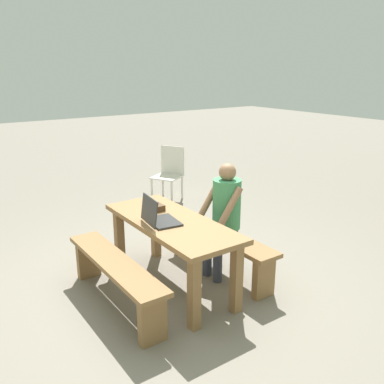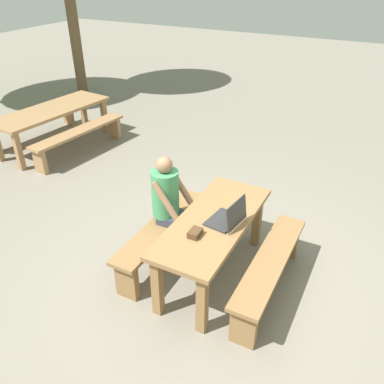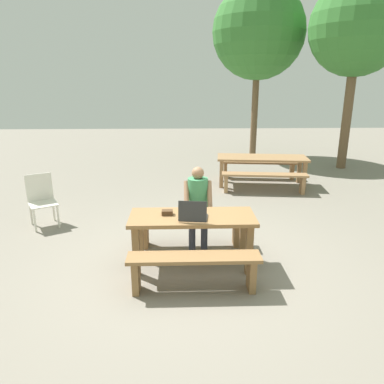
{
  "view_description": "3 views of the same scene",
  "coord_description": "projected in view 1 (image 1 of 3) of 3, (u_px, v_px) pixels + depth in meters",
  "views": [
    {
      "loc": [
        3.3,
        -2.05,
        2.2
      ],
      "look_at": [
        0.0,
        0.25,
        0.98
      ],
      "focal_mm": 38.9,
      "sensor_mm": 36.0,
      "label": 1
    },
    {
      "loc": [
        -3.03,
        -1.33,
        3.04
      ],
      "look_at": [
        0.0,
        0.25,
        0.98
      ],
      "focal_mm": 37.17,
      "sensor_mm": 36.0,
      "label": 2
    },
    {
      "loc": [
        -0.15,
        -4.5,
        2.44
      ],
      "look_at": [
        0.0,
        0.25,
        0.98
      ],
      "focal_mm": 33.93,
      "sensor_mm": 36.0,
      "label": 3
    }
  ],
  "objects": [
    {
      "name": "laptop",
      "position": [
        158.0,
        217.0,
        4.03
      ],
      "size": [
        0.39,
        0.34,
        0.28
      ],
      "rotation": [
        0.0,
        0.0,
        3.01
      ],
      "color": "#2D2D2D",
      "rests_on": "picnic_table_front"
    },
    {
      "name": "ground_plane",
      "position": [
        172.0,
        286.0,
        4.35
      ],
      "size": [
        30.0,
        30.0,
        0.0
      ],
      "primitive_type": "plane",
      "color": "gray"
    },
    {
      "name": "plastic_chair",
      "position": [
        169.0,
        172.0,
        7.1
      ],
      "size": [
        0.6,
        0.6,
        0.9
      ],
      "rotation": [
        0.0,
        0.0,
        0.52
      ],
      "color": "silver",
      "rests_on": "ground"
    },
    {
      "name": "picnic_table_front",
      "position": [
        171.0,
        232.0,
        4.17
      ],
      "size": [
        1.67,
        0.67,
        0.73
      ],
      "color": "olive",
      "rests_on": "ground"
    },
    {
      "name": "bench_far",
      "position": [
        220.0,
        242.0,
        4.59
      ],
      "size": [
        1.59,
        0.3,
        0.46
      ],
      "color": "olive",
      "rests_on": "ground"
    },
    {
      "name": "small_pouch",
      "position": [
        158.0,
        207.0,
        4.41
      ],
      "size": [
        0.15,
        0.1,
        0.06
      ],
      "color": "#4C331E",
      "rests_on": "picnic_table_front"
    },
    {
      "name": "person_seated",
      "position": [
        224.0,
        212.0,
        4.38
      ],
      "size": [
        0.41,
        0.41,
        1.25
      ],
      "color": "#333847",
      "rests_on": "ground"
    },
    {
      "name": "bench_near",
      "position": [
        115.0,
        273.0,
        3.9
      ],
      "size": [
        1.59,
        0.3,
        0.46
      ],
      "color": "olive",
      "rests_on": "ground"
    }
  ]
}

